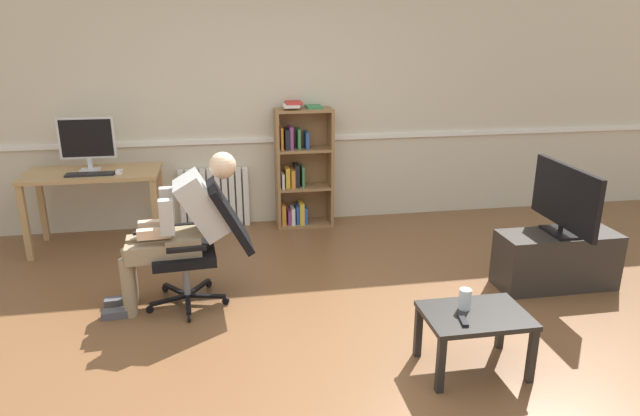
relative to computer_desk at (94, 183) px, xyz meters
name	(u,v)px	position (x,y,z in m)	size (l,w,h in m)	color
ground_plane	(320,344)	(1.82, -2.15, -0.64)	(18.00, 18.00, 0.00)	brown
back_wall	(277,98)	(1.82, 0.50, 0.70)	(12.00, 0.13, 2.70)	beige
computer_desk	(94,183)	(0.00, 0.00, 0.00)	(1.23, 0.61, 0.76)	tan
imac_monitor	(87,140)	(-0.03, 0.08, 0.40)	(0.51, 0.14, 0.50)	silver
keyboard	(90,174)	(0.01, -0.14, 0.12)	(0.43, 0.12, 0.02)	black
computer_mouse	(119,172)	(0.27, -0.12, 0.13)	(0.06, 0.10, 0.03)	white
bookshelf	(300,170)	(2.03, 0.29, -0.03)	(0.60, 0.29, 1.33)	olive
radiator	(215,198)	(1.12, 0.39, -0.32)	(0.73, 0.08, 0.64)	white
office_chair	(205,239)	(1.06, -1.37, -0.12)	(0.84, 0.62, 0.96)	black
person_seated	(180,226)	(0.89, -1.38, 0.00)	(1.06, 0.41, 1.19)	#937F60
tv_stand	(556,260)	(3.90, -1.59, -0.41)	(0.97, 0.37, 0.47)	#2D2823
tv_screen	(565,199)	(3.90, -1.59, 0.12)	(0.21, 0.88, 0.56)	black
coffee_table	(475,322)	(2.72, -2.58, -0.31)	(0.64, 0.45, 0.39)	black
drinking_glass	(465,299)	(2.67, -2.52, -0.19)	(0.08, 0.08, 0.13)	silver
spare_remote	(463,320)	(2.60, -2.66, -0.24)	(0.04, 0.15, 0.02)	black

